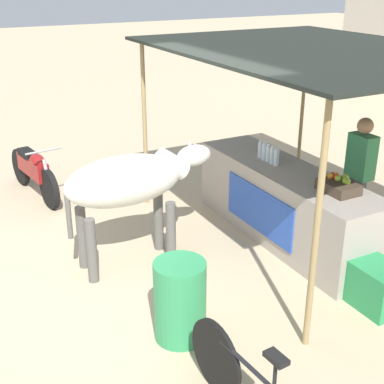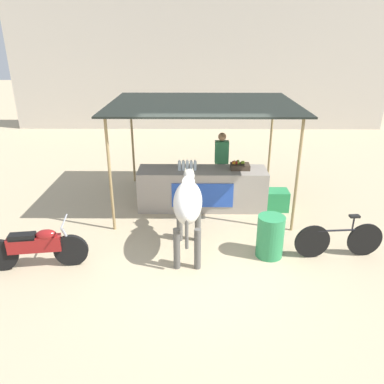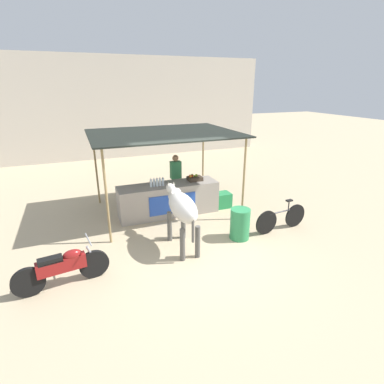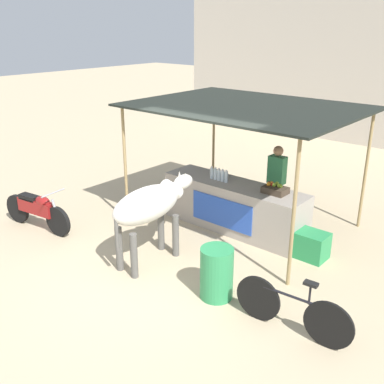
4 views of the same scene
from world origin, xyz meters
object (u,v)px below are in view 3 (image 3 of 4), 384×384
at_px(bicycle_leaning, 281,218).
at_px(stall_counter, 169,199).
at_px(cooler_box, 221,200).
at_px(cow, 182,208).
at_px(water_barrel, 240,224).
at_px(vendor_behind_counter, 176,179).
at_px(motorcycle_parked, 63,267).
at_px(fruit_crate, 194,178).

bearing_deg(bicycle_leaning, stall_counter, 139.22).
distance_m(cooler_box, cow, 2.90).
bearing_deg(water_barrel, cow, 175.21).
height_order(cooler_box, water_barrel, water_barrel).
distance_m(cooler_box, bicycle_leaning, 2.21).
bearing_deg(vendor_behind_counter, stall_counter, -123.15).
xyz_separation_m(stall_counter, cooler_box, (1.73, -0.10, -0.24)).
xyz_separation_m(water_barrel, motorcycle_parked, (-4.18, -0.43, 0.02)).
height_order(fruit_crate, vendor_behind_counter, vendor_behind_counter).
bearing_deg(motorcycle_parked, stall_counter, 41.10).
bearing_deg(motorcycle_parked, bicycle_leaning, 4.34).
bearing_deg(bicycle_leaning, vendor_behind_counter, 124.64).
xyz_separation_m(cow, motorcycle_parked, (-2.65, -0.56, -0.60)).
distance_m(stall_counter, vendor_behind_counter, 0.97).
distance_m(vendor_behind_counter, bicycle_leaning, 3.57).
bearing_deg(cow, cooler_box, 43.40).
bearing_deg(cow, vendor_behind_counter, 74.09).
xyz_separation_m(stall_counter, fruit_crate, (0.87, 0.06, 0.55)).
relative_size(fruit_crate, cooler_box, 0.73).
relative_size(vendor_behind_counter, motorcycle_parked, 0.92).
relative_size(stall_counter, water_barrel, 3.70).
relative_size(cooler_box, motorcycle_parked, 0.33).
height_order(stall_counter, water_barrel, stall_counter).
distance_m(cooler_box, water_barrel, 2.11).
relative_size(fruit_crate, cow, 0.24).
height_order(fruit_crate, motorcycle_parked, fruit_crate).
distance_m(stall_counter, motorcycle_parked, 3.91).
relative_size(cooler_box, cow, 0.33).
height_order(water_barrel, motorcycle_parked, motorcycle_parked).
xyz_separation_m(cooler_box, motorcycle_parked, (-4.68, -2.48, 0.19)).
distance_m(vendor_behind_counter, water_barrel, 3.02).
xyz_separation_m(vendor_behind_counter, cooler_box, (1.24, -0.85, -0.61)).
xyz_separation_m(fruit_crate, cooler_box, (0.86, -0.16, -0.79)).
xyz_separation_m(stall_counter, motorcycle_parked, (-2.95, -2.57, -0.05)).
xyz_separation_m(stall_counter, cow, (-0.30, -2.01, 0.55)).
bearing_deg(vendor_behind_counter, cooler_box, -34.49).
distance_m(vendor_behind_counter, cow, 2.88).
relative_size(fruit_crate, vendor_behind_counter, 0.27).
bearing_deg(stall_counter, cow, -98.39).
distance_m(fruit_crate, motorcycle_parked, 4.68).
bearing_deg(stall_counter, motorcycle_parked, -138.90).
relative_size(stall_counter, cow, 1.65).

